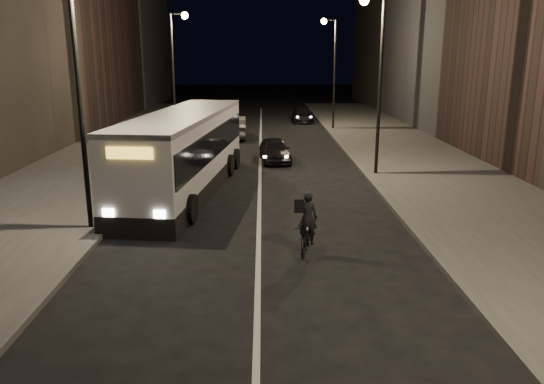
{
  "coord_description": "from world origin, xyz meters",
  "views": [
    {
      "loc": [
        0.14,
        -12.9,
        5.75
      ],
      "look_at": [
        0.43,
        3.33,
        1.5
      ],
      "focal_mm": 35.0,
      "sensor_mm": 36.0,
      "label": 1
    }
  ],
  "objects_px": {
    "streetlight_left_near": "(85,67)",
    "car_near": "(275,150)",
    "car_mid": "(234,127)",
    "city_bus": "(185,149)",
    "streetlight_right_mid": "(375,62)",
    "car_far": "(302,115)",
    "streetlight_right_far": "(331,59)",
    "cyclist_on_bicycle": "(307,232)",
    "streetlight_left_far": "(177,60)"
  },
  "relations": [
    {
      "from": "streetlight_left_near",
      "to": "city_bus",
      "type": "distance_m",
      "value": 6.73
    },
    {
      "from": "city_bus",
      "to": "car_far",
      "type": "relative_size",
      "value": 3.01
    },
    {
      "from": "streetlight_right_mid",
      "to": "car_far",
      "type": "relative_size",
      "value": 1.92
    },
    {
      "from": "streetlight_left_near",
      "to": "city_bus",
      "type": "xyz_separation_m",
      "value": [
        2.17,
        5.3,
        -3.53
      ]
    },
    {
      "from": "streetlight_right_far",
      "to": "city_bus",
      "type": "height_order",
      "value": "streetlight_right_far"
    },
    {
      "from": "streetlight_left_far",
      "to": "city_bus",
      "type": "bearing_deg",
      "value": -80.32
    },
    {
      "from": "streetlight_right_far",
      "to": "car_far",
      "type": "relative_size",
      "value": 1.92
    },
    {
      "from": "city_bus",
      "to": "car_near",
      "type": "height_order",
      "value": "city_bus"
    },
    {
      "from": "streetlight_left_far",
      "to": "car_far",
      "type": "bearing_deg",
      "value": 51.36
    },
    {
      "from": "streetlight_left_near",
      "to": "car_near",
      "type": "relative_size",
      "value": 2.16
    },
    {
      "from": "city_bus",
      "to": "car_mid",
      "type": "relative_size",
      "value": 2.72
    },
    {
      "from": "car_mid",
      "to": "city_bus",
      "type": "bearing_deg",
      "value": 83.03
    },
    {
      "from": "car_far",
      "to": "streetlight_left_near",
      "type": "bearing_deg",
      "value": -107.82
    },
    {
      "from": "streetlight_left_far",
      "to": "city_bus",
      "type": "distance_m",
      "value": 13.35
    },
    {
      "from": "streetlight_right_mid",
      "to": "streetlight_left_near",
      "type": "distance_m",
      "value": 13.33
    },
    {
      "from": "city_bus",
      "to": "car_near",
      "type": "relative_size",
      "value": 3.38
    },
    {
      "from": "car_far",
      "to": "streetlight_right_far",
      "type": "bearing_deg",
      "value": -72.29
    },
    {
      "from": "car_mid",
      "to": "car_near",
      "type": "bearing_deg",
      "value": 105.8
    },
    {
      "from": "streetlight_left_far",
      "to": "car_far",
      "type": "xyz_separation_m",
      "value": [
        8.93,
        11.17,
        -4.75
      ]
    },
    {
      "from": "city_bus",
      "to": "cyclist_on_bicycle",
      "type": "bearing_deg",
      "value": -51.15
    },
    {
      "from": "car_mid",
      "to": "streetlight_left_near",
      "type": "bearing_deg",
      "value": 78.27
    },
    {
      "from": "city_bus",
      "to": "car_near",
      "type": "xyz_separation_m",
      "value": [
        3.97,
        6.39,
        -1.19
      ]
    },
    {
      "from": "streetlight_right_far",
      "to": "cyclist_on_bicycle",
      "type": "xyz_separation_m",
      "value": [
        -3.9,
        -26.08,
        -4.72
      ]
    },
    {
      "from": "streetlight_left_far",
      "to": "car_mid",
      "type": "bearing_deg",
      "value": 30.27
    },
    {
      "from": "cyclist_on_bicycle",
      "to": "streetlight_left_near",
      "type": "bearing_deg",
      "value": 174.93
    },
    {
      "from": "streetlight_right_mid",
      "to": "city_bus",
      "type": "xyz_separation_m",
      "value": [
        -8.5,
        -2.7,
        -3.53
      ]
    },
    {
      "from": "cyclist_on_bicycle",
      "to": "car_far",
      "type": "relative_size",
      "value": 0.46
    },
    {
      "from": "streetlight_left_near",
      "to": "streetlight_left_far",
      "type": "distance_m",
      "value": 18.0
    },
    {
      "from": "streetlight_right_far",
      "to": "streetlight_left_far",
      "type": "distance_m",
      "value": 12.24
    },
    {
      "from": "streetlight_right_far",
      "to": "car_mid",
      "type": "bearing_deg",
      "value": -151.08
    },
    {
      "from": "streetlight_right_mid",
      "to": "car_far",
      "type": "distance_m",
      "value": 21.77
    },
    {
      "from": "streetlight_left_near",
      "to": "streetlight_right_mid",
      "type": "bearing_deg",
      "value": 36.88
    },
    {
      "from": "streetlight_right_far",
      "to": "car_far",
      "type": "bearing_deg",
      "value": 108.51
    },
    {
      "from": "streetlight_left_far",
      "to": "car_near",
      "type": "height_order",
      "value": "streetlight_left_far"
    },
    {
      "from": "cyclist_on_bicycle",
      "to": "streetlight_right_mid",
      "type": "bearing_deg",
      "value": 80.91
    },
    {
      "from": "streetlight_left_near",
      "to": "streetlight_right_far",
      "type": "bearing_deg",
      "value": 66.04
    },
    {
      "from": "car_far",
      "to": "cyclist_on_bicycle",
      "type": "bearing_deg",
      "value": -94.76
    },
    {
      "from": "cyclist_on_bicycle",
      "to": "car_near",
      "type": "relative_size",
      "value": 0.51
    },
    {
      "from": "streetlight_right_far",
      "to": "city_bus",
      "type": "relative_size",
      "value": 0.64
    },
    {
      "from": "streetlight_right_mid",
      "to": "streetlight_right_far",
      "type": "xyz_separation_m",
      "value": [
        0.0,
        16.0,
        0.0
      ]
    },
    {
      "from": "streetlight_left_near",
      "to": "car_far",
      "type": "distance_m",
      "value": 30.88
    },
    {
      "from": "car_near",
      "to": "car_far",
      "type": "xyz_separation_m",
      "value": [
        2.8,
        17.48,
        -0.03
      ]
    },
    {
      "from": "streetlight_left_near",
      "to": "car_near",
      "type": "distance_m",
      "value": 14.02
    },
    {
      "from": "streetlight_right_far",
      "to": "car_far",
      "type": "height_order",
      "value": "streetlight_right_far"
    },
    {
      "from": "city_bus",
      "to": "car_mid",
      "type": "height_order",
      "value": "city_bus"
    },
    {
      "from": "car_near",
      "to": "car_mid",
      "type": "height_order",
      "value": "car_mid"
    },
    {
      "from": "cyclist_on_bicycle",
      "to": "streetlight_right_far",
      "type": "bearing_deg",
      "value": 93.55
    },
    {
      "from": "streetlight_left_near",
      "to": "cyclist_on_bicycle",
      "type": "height_order",
      "value": "streetlight_left_near"
    },
    {
      "from": "city_bus",
      "to": "car_far",
      "type": "xyz_separation_m",
      "value": [
        6.77,
        23.87,
        -1.22
      ]
    },
    {
      "from": "cyclist_on_bicycle",
      "to": "car_mid",
      "type": "bearing_deg",
      "value": 110.51
    }
  ]
}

